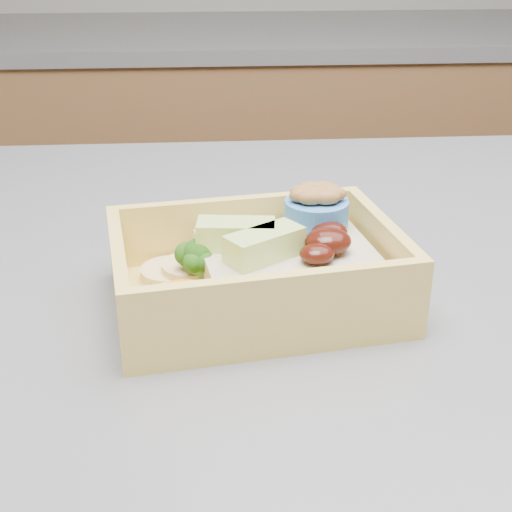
{
  "coord_description": "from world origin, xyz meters",
  "views": [
    {
      "loc": [
        -0.16,
        -0.49,
        1.16
      ],
      "look_at": [
        -0.13,
        -0.07,
        0.96
      ],
      "focal_mm": 50.0,
      "sensor_mm": 36.0,
      "label": 1
    }
  ],
  "objects": [
    {
      "name": "back_cabinets",
      "position": [
        0.0,
        1.23,
        0.89
      ],
      "size": [
        3.2,
        0.62,
        2.3
      ],
      "color": "brown",
      "rests_on": "ground"
    },
    {
      "name": "bento_box",
      "position": [
        -0.13,
        -0.07,
        0.94
      ],
      "size": [
        0.2,
        0.16,
        0.07
      ],
      "rotation": [
        0.0,
        0.0,
        0.15
      ],
      "color": "#E4C35E",
      "rests_on": "island"
    }
  ]
}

